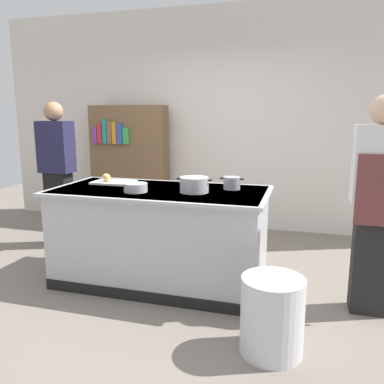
% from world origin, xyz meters
% --- Properties ---
extents(ground_plane, '(10.00, 10.00, 0.00)m').
position_xyz_m(ground_plane, '(0.00, 0.00, 0.00)').
color(ground_plane, slate).
extents(back_wall, '(6.40, 0.12, 3.00)m').
position_xyz_m(back_wall, '(0.00, 2.10, 1.50)').
color(back_wall, silver).
rests_on(back_wall, ground_plane).
extents(counter_island, '(1.98, 0.98, 0.90)m').
position_xyz_m(counter_island, '(0.00, -0.00, 0.47)').
color(counter_island, '#B7BABF').
rests_on(counter_island, ground_plane).
extents(cutting_board, '(0.40, 0.28, 0.02)m').
position_xyz_m(cutting_board, '(-0.56, 0.18, 0.91)').
color(cutting_board, silver).
rests_on(cutting_board, counter_island).
extents(onion, '(0.08, 0.08, 0.08)m').
position_xyz_m(onion, '(-0.62, 0.14, 0.96)').
color(onion, tan).
rests_on(onion, cutting_board).
extents(stock_pot, '(0.32, 0.25, 0.13)m').
position_xyz_m(stock_pot, '(0.34, -0.05, 0.97)').
color(stock_pot, '#B7BABF').
rests_on(stock_pot, counter_island).
extents(sauce_pan, '(0.22, 0.15, 0.12)m').
position_xyz_m(sauce_pan, '(0.63, 0.18, 0.96)').
color(sauce_pan, '#99999E').
rests_on(sauce_pan, counter_island).
extents(mixing_bowl, '(0.21, 0.21, 0.08)m').
position_xyz_m(mixing_bowl, '(-0.16, -0.17, 0.94)').
color(mixing_bowl, '#B7BABF').
rests_on(mixing_bowl, counter_island).
extents(trash_bin, '(0.42, 0.42, 0.53)m').
position_xyz_m(trash_bin, '(1.11, -0.87, 0.26)').
color(trash_bin, silver).
rests_on(trash_bin, ground_plane).
extents(person_chef, '(0.38, 0.25, 1.72)m').
position_xyz_m(person_chef, '(1.81, -0.08, 0.91)').
color(person_chef, black).
rests_on(person_chef, ground_plane).
extents(person_guest, '(0.38, 0.24, 1.72)m').
position_xyz_m(person_guest, '(-1.55, 0.68, 0.91)').
color(person_guest, black).
rests_on(person_guest, ground_plane).
extents(bookshelf, '(1.10, 0.31, 1.70)m').
position_xyz_m(bookshelf, '(-1.14, 1.80, 0.85)').
color(bookshelf, brown).
rests_on(bookshelf, ground_plane).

